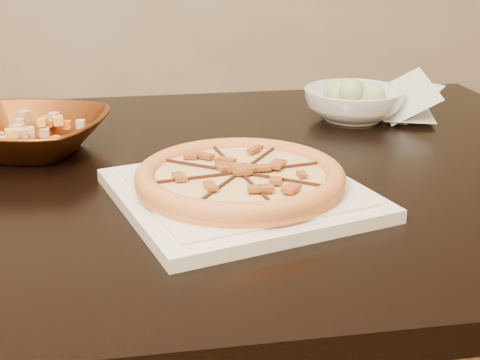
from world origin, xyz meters
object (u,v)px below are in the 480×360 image
Objects in this scene: dining_table at (150,223)px; plate at (240,193)px; pizza at (240,177)px; bronze_bowl at (29,134)px; salad_bowl at (353,104)px.

dining_table is 4.08× the size of plate.
plate is 1.33× the size of pizza.
bronze_bowl reaches higher than dining_table.
pizza reaches higher than dining_table.
bronze_bowl is at bearing 146.42° from dining_table.
dining_table is at bearing -33.58° from bronze_bowl.
salad_bowl is at bearing 50.49° from pizza.
dining_table is 0.48m from salad_bowl.
plate is 0.41m from bronze_bowl.
plate is 1.98× the size of salad_bowl.
dining_table is 0.25m from bronze_bowl.
salad_bowl is at bearing 50.49° from plate.
bronze_bowl reaches higher than pizza.
bronze_bowl reaches higher than salad_bowl.
dining_table is at bearing 126.20° from pizza.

